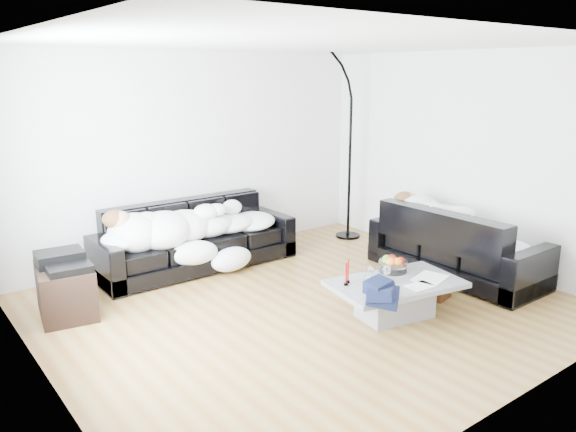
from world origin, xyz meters
TOP-DOWN VIEW (x-y plane):
  - ground at (0.00, 0.00)m, footprint 5.00×5.00m
  - wall_back at (0.00, 2.25)m, footprint 5.00×0.02m
  - wall_left at (-2.50, 0.00)m, footprint 0.02×4.50m
  - wall_right at (2.50, 0.00)m, footprint 0.02×4.50m
  - ceiling at (0.00, 0.00)m, footprint 5.00×5.00m
  - sofa_back at (-0.30, 1.76)m, footprint 2.45×0.85m
  - sofa_right at (1.99, -0.35)m, footprint 0.87×2.03m
  - sleeper_back at (-0.30, 1.71)m, footprint 2.07×0.72m
  - sleeper_right at (1.99, -0.35)m, footprint 0.74×1.74m
  - teal_cushion at (1.93, 0.28)m, footprint 0.42×0.38m
  - coffee_table at (0.54, -0.72)m, footprint 1.37×0.95m
  - fruit_bowl at (0.73, -0.50)m, footprint 0.36×0.36m
  - wine_glass_a at (0.28, -0.63)m, footprint 0.10×0.10m
  - wine_glass_b at (0.19, -0.69)m, footprint 0.08×0.08m
  - wine_glass_c at (0.42, -0.71)m, footprint 0.09×0.09m
  - candle_left at (0.08, -0.50)m, footprint 0.05×0.05m
  - candle_right at (0.14, -0.46)m, footprint 0.04×0.04m
  - newspaper_a at (0.87, -0.87)m, footprint 0.41×0.35m
  - newspaper_b at (0.62, -0.95)m, footprint 0.27×0.20m
  - navy_jacket at (0.03, -0.99)m, footprint 0.43×0.39m
  - shoes at (1.36, -0.66)m, footprint 0.47×0.35m
  - av_cabinet at (-2.00, 1.29)m, footprint 0.61×0.80m
  - stereo at (-2.00, 1.29)m, footprint 0.47×0.38m
  - floor_lamp at (2.09, 1.59)m, footprint 0.92×0.46m

SIDE VIEW (x-z plane):
  - ground at x=0.00m, z-range 0.00..0.00m
  - shoes at x=1.36m, z-range 0.00..0.10m
  - coffee_table at x=0.54m, z-range 0.00..0.37m
  - av_cabinet at x=-2.00m, z-range 0.00..0.50m
  - newspaper_b at x=0.62m, z-range 0.37..0.38m
  - newspaper_a at x=0.87m, z-range 0.37..0.38m
  - sofa_back at x=-0.30m, z-range 0.00..0.80m
  - sofa_right at x=1.99m, z-range 0.00..0.82m
  - wine_glass_b at x=0.19m, z-range 0.37..0.54m
  - fruit_bowl at x=0.73m, z-range 0.37..0.54m
  - wine_glass_c at x=0.42m, z-range 0.37..0.55m
  - wine_glass_a at x=0.28m, z-range 0.37..0.56m
  - candle_left at x=0.08m, z-range 0.37..0.59m
  - candle_right at x=0.14m, z-range 0.37..0.60m
  - navy_jacket at x=0.03m, z-range 0.45..0.62m
  - stereo at x=-2.00m, z-range 0.50..0.63m
  - sleeper_back at x=-0.30m, z-range 0.42..0.83m
  - sleeper_right at x=1.99m, z-range 0.42..0.85m
  - teal_cushion at x=1.93m, z-range 0.62..0.82m
  - floor_lamp at x=2.09m, z-range 0.00..2.44m
  - wall_back at x=0.00m, z-range 0.00..2.60m
  - wall_left at x=-2.50m, z-range 0.00..2.60m
  - wall_right at x=2.50m, z-range 0.00..2.60m
  - ceiling at x=0.00m, z-range 2.60..2.60m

